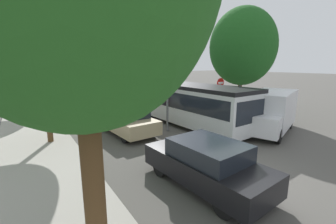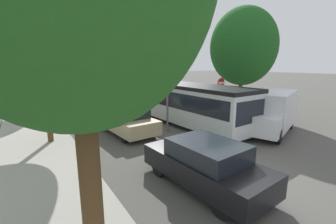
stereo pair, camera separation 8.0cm
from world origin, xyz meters
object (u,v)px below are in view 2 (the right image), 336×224
(direction_sign_post, at_px, (241,81))
(tree_left_mid, at_px, (38,31))
(queued_car_tan, at_px, (126,120))
(queued_car_blue, at_px, (56,86))
(no_entry_sign, at_px, (221,91))
(white_van, at_px, (271,111))
(tree_right_near, at_px, (244,49))
(articulated_bus, at_px, (154,94))
(traffic_light, at_px, (168,88))
(queued_car_navy, at_px, (75,95))
(queued_car_green, at_px, (64,90))
(tree_left_far, at_px, (30,61))
(queued_car_black, at_px, (205,163))
(city_bus_rear, at_px, (46,76))
(queued_car_red, at_px, (92,105))
(tree_left_distant, at_px, (30,53))

(direction_sign_post, bearing_deg, tree_left_mid, 0.19)
(queued_car_tan, height_order, queued_car_blue, queued_car_tan)
(no_entry_sign, xyz_separation_m, direction_sign_post, (1.66, -0.43, 0.68))
(white_van, height_order, direction_sign_post, direction_sign_post)
(white_van, height_order, tree_right_near, tree_right_near)
(articulated_bus, xyz_separation_m, traffic_light, (-1.79, -4.65, 1.00))
(queued_car_blue, relative_size, traffic_light, 1.27)
(traffic_light, xyz_separation_m, tree_right_near, (7.59, 1.03, 2.47))
(queued_car_navy, height_order, queued_car_blue, queued_car_navy)
(direction_sign_post, bearing_deg, articulated_bus, -32.56)
(traffic_light, bearing_deg, queued_car_tan, -122.58)
(queued_car_green, height_order, tree_left_far, tree_left_far)
(no_entry_sign, bearing_deg, queued_car_black, -48.46)
(articulated_bus, height_order, queued_car_blue, articulated_bus)
(queued_car_navy, bearing_deg, no_entry_sign, -151.38)
(queued_car_tan, relative_size, white_van, 0.84)
(traffic_light, height_order, direction_sign_post, direction_sign_post)
(white_van, distance_m, tree_left_far, 17.15)
(city_bus_rear, height_order, queued_car_green, city_bus_rear)
(tree_right_near, bearing_deg, queued_car_black, -145.85)
(queued_car_blue, bearing_deg, city_bus_rear, -4.76)
(queued_car_red, relative_size, queued_car_blue, 0.93)
(articulated_bus, distance_m, white_van, 8.53)
(queued_car_navy, xyz_separation_m, no_entry_sign, (7.94, -12.42, 1.13))
(articulated_bus, xyz_separation_m, no_entry_sign, (3.76, -3.37, 0.38))
(articulated_bus, height_order, queued_car_tan, articulated_bus)
(articulated_bus, distance_m, queued_car_red, 4.92)
(queued_car_tan, height_order, tree_left_mid, tree_left_mid)
(queued_car_navy, bearing_deg, tree_left_distant, 29.37)
(direction_sign_post, height_order, tree_left_far, tree_left_far)
(articulated_bus, distance_m, queued_car_green, 16.12)
(white_van, distance_m, tree_right_near, 6.33)
(queued_car_red, distance_m, tree_left_distant, 12.77)
(articulated_bus, xyz_separation_m, white_van, (3.07, -7.96, -0.26))
(queued_car_black, height_order, no_entry_sign, no_entry_sign)
(tree_right_near, bearing_deg, queued_car_red, 148.75)
(traffic_light, bearing_deg, white_van, 46.24)
(city_bus_rear, bearing_deg, queued_car_black, -178.61)
(direction_sign_post, bearing_deg, queued_car_green, -61.21)
(white_van, bearing_deg, queued_car_navy, -86.68)
(direction_sign_post, height_order, tree_right_near, tree_right_near)
(tree_left_mid, bearing_deg, no_entry_sign, -0.47)
(articulated_bus, relative_size, tree_left_distant, 2.26)
(white_van, bearing_deg, articulated_bus, -88.65)
(queued_car_tan, xyz_separation_m, tree_right_near, (9.76, 0.11, 4.19))
(queued_car_green, height_order, white_van, white_van)
(city_bus_rear, distance_m, queued_car_red, 34.86)
(tree_right_near, bearing_deg, direction_sign_post, -153.72)
(city_bus_rear, bearing_deg, tree_right_near, -165.03)
(queued_car_navy, height_order, direction_sign_post, direction_sign_post)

